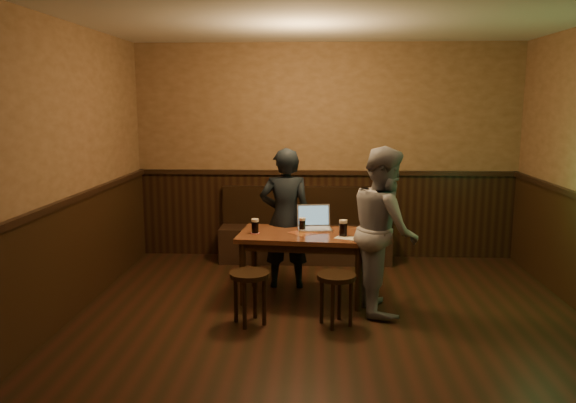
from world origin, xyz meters
The scene contains 12 objects.
room centered at (0.00, 0.22, 1.20)m, with size 5.04×6.04×2.84m.
bench centered at (-0.26, 2.75, 0.31)m, with size 2.20×0.50×0.95m.
pub_table centered at (-0.26, 1.30, 0.61)m, with size 1.37×0.86×0.71m.
stool_left centered at (-0.74, 0.56, 0.40)m, with size 0.44×0.44×0.50m.
stool_right centered at (0.06, 0.57, 0.39)m, with size 0.44×0.44×0.49m.
pint_left centered at (-0.76, 1.26, 0.78)m, with size 0.10×0.10×0.15m.
pint_mid centered at (-0.27, 1.38, 0.78)m, with size 0.09×0.09×0.14m.
pint_right centered at (0.15, 1.18, 0.79)m, with size 0.11×0.11×0.17m.
laptop centered at (-0.15, 1.50, 0.77)m, with size 0.39×0.32×0.25m.
menu centered at (0.18, 1.09, 0.71)m, with size 0.22×0.15×0.00m, color silver.
person_suit centered at (-0.47, 1.67, 0.78)m, with size 0.57×0.37×1.56m, color black.
person_grey centered at (0.54, 1.00, 0.81)m, with size 0.79×0.62×1.63m, color gray.
Camera 1 is at (-0.14, -4.39, 2.04)m, focal length 35.00 mm.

